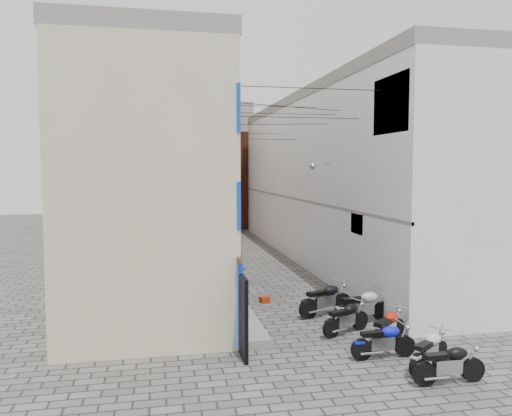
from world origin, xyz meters
TOP-DOWN VIEW (x-y plane):
  - ground at (0.00, 0.00)m, footprint 90.00×90.00m
  - plinth at (-2.05, 13.00)m, footprint 0.90×26.00m
  - building_left at (-4.98, 12.95)m, footprint 5.10×27.00m
  - building_right at (5.00, 13.00)m, footprint 5.94×26.00m
  - building_far_brick_left at (-2.00, 28.00)m, footprint 6.00×6.00m
  - building_far_brick_right at (3.00, 30.00)m, footprint 5.00×6.00m
  - building_far_concrete at (0.00, 34.00)m, footprint 8.00×5.00m
  - far_shopfront at (0.00, 25.20)m, footprint 2.00×0.30m
  - overhead_wires at (0.00, 7.64)m, footprint 5.80×13.02m
  - motorcycle_a at (1.90, -3.00)m, footprint 1.82×0.58m
  - motorcycle_b at (1.90, -2.14)m, footprint 1.83×1.47m
  - motorcycle_c at (1.10, -1.25)m, footprint 1.82×0.60m
  - motorcycle_d at (1.67, -0.35)m, footprint 1.89×1.68m
  - motorcycle_e at (0.87, 0.81)m, footprint 1.92×1.31m
  - motorcycle_f at (1.77, 1.62)m, footprint 2.23×0.97m
  - motorcycle_g at (0.89, 2.74)m, footprint 2.25×1.36m
  - person_a at (-1.70, 5.12)m, footprint 0.43×0.64m
  - person_b at (-2.03, 7.56)m, footprint 1.04×1.07m
  - water_jug_near at (-1.55, 5.08)m, footprint 0.32×0.32m
  - water_jug_far at (-1.55, 5.53)m, footprint 0.35×0.35m
  - red_crate at (-0.80, 4.76)m, footprint 0.42×0.36m

SIDE VIEW (x-z plane):
  - ground at x=0.00m, z-range 0.00..0.00m
  - red_crate at x=-0.80m, z-range 0.00..0.23m
  - plinth at x=-2.05m, z-range 0.00..0.25m
  - water_jug_near at x=-1.55m, z-range 0.00..0.44m
  - water_jug_far at x=-1.55m, z-range 0.00..0.46m
  - motorcycle_b at x=1.90m, z-range 0.00..1.05m
  - motorcycle_c at x=1.10m, z-range 0.00..1.05m
  - motorcycle_a at x=1.90m, z-range 0.00..1.05m
  - motorcycle_e at x=0.87m, z-range 0.00..1.07m
  - motorcycle_d at x=1.67m, z-range 0.00..1.12m
  - motorcycle_g at x=0.89m, z-range 0.00..1.24m
  - motorcycle_f at x=1.77m, z-range 0.00..1.25m
  - person_a at x=-1.70m, z-range 0.25..1.98m
  - person_b at x=-2.03m, z-range 0.25..1.99m
  - far_shopfront at x=0.00m, z-range 0.00..2.40m
  - building_far_brick_right at x=3.00m, z-range 0.00..8.00m
  - building_left at x=-4.98m, z-range 0.00..9.00m
  - building_right at x=5.00m, z-range 0.01..9.01m
  - building_far_brick_left at x=-2.00m, z-range 0.00..10.00m
  - building_far_concrete at x=0.00m, z-range 0.00..11.00m
  - overhead_wires at x=0.00m, z-range 6.46..7.79m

